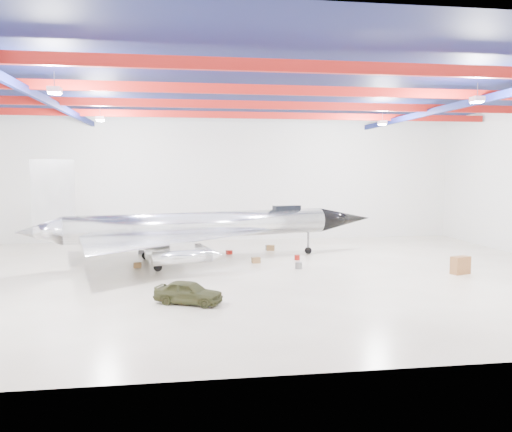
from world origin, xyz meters
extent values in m
plane|color=#BCAD95|center=(0.00, 0.00, 0.00)|extent=(40.00, 40.00, 0.00)
plane|color=silver|center=(0.00, 15.00, 5.50)|extent=(40.00, 0.00, 40.00)
plane|color=#0A0F38|center=(0.00, 0.00, 11.00)|extent=(40.00, 40.00, 0.00)
cube|color=maroon|center=(0.00, -9.00, 10.40)|extent=(39.50, 0.25, 0.50)
cube|color=maroon|center=(0.00, -3.00, 10.40)|extent=(39.50, 0.25, 0.50)
cube|color=maroon|center=(0.00, 3.00, 10.40)|extent=(39.50, 0.25, 0.50)
cube|color=maroon|center=(0.00, 9.00, 10.40)|extent=(39.50, 0.25, 0.50)
cube|color=#0C134B|center=(-12.00, 0.00, 10.10)|extent=(0.25, 29.50, 0.40)
cube|color=#0C134B|center=(12.00, 0.00, 10.10)|extent=(0.25, 29.50, 0.40)
cube|color=silver|center=(-10.00, -6.00, 9.70)|extent=(0.55, 0.55, 0.25)
cube|color=silver|center=(10.00, -6.00, 9.70)|extent=(0.55, 0.55, 0.25)
cube|color=silver|center=(-10.00, 6.00, 9.70)|extent=(0.55, 0.55, 0.25)
cube|color=silver|center=(10.00, 6.00, 9.70)|extent=(0.55, 0.55, 0.25)
cylinder|color=silver|center=(-3.17, 4.57, 2.51)|extent=(17.80, 6.07, 1.79)
cone|color=black|center=(7.68, 7.28, 2.51)|extent=(4.78, 2.82, 1.79)
cone|color=silver|center=(-13.16, 2.08, 2.51)|extent=(3.04, 2.39, 1.79)
cube|color=silver|center=(-12.29, 2.29, 4.83)|extent=(2.46, 0.71, 4.03)
cube|color=black|center=(2.91, 6.08, 3.45)|extent=(2.08, 1.17, 0.45)
cylinder|color=silver|center=(-4.58, -0.86, 1.25)|extent=(3.49, 1.60, 0.81)
cylinder|color=silver|center=(-5.13, 1.31, 1.25)|extent=(3.49, 1.60, 0.81)
cylinder|color=silver|center=(-6.43, 6.52, 1.25)|extent=(3.49, 1.60, 0.81)
cylinder|color=silver|center=(-6.97, 8.69, 1.25)|extent=(3.49, 1.60, 0.81)
cylinder|color=#59595B|center=(4.64, 6.52, 0.81)|extent=(0.16, 0.16, 1.61)
cylinder|color=black|center=(4.64, 6.52, 0.25)|extent=(0.53, 0.31, 0.50)
cylinder|color=#59595B|center=(-6.10, 1.53, 0.81)|extent=(0.16, 0.16, 1.61)
cylinder|color=black|center=(-6.10, 1.53, 0.25)|extent=(0.53, 0.31, 0.50)
cylinder|color=#59595B|center=(-7.19, 5.87, 0.81)|extent=(0.16, 0.16, 1.61)
cylinder|color=black|center=(-7.19, 5.87, 0.25)|extent=(0.53, 0.31, 0.50)
imported|color=#33351A|center=(-4.29, -6.35, 0.55)|extent=(3.44, 2.51, 1.09)
cube|color=brown|center=(11.90, -1.86, 0.53)|extent=(1.28, 0.92, 1.06)
cube|color=olive|center=(-7.45, 2.90, 0.16)|extent=(0.48, 0.39, 0.32)
cube|color=maroon|center=(-1.20, 7.23, 0.15)|extent=(0.50, 0.44, 0.29)
cylinder|color=#59595B|center=(2.67, 1.09, 0.20)|extent=(0.50, 0.50, 0.40)
cube|color=olive|center=(2.15, 8.50, 0.21)|extent=(0.70, 0.61, 0.41)
cube|color=#59595B|center=(-7.63, 8.22, 0.15)|extent=(0.49, 0.42, 0.30)
cylinder|color=maroon|center=(3.27, 4.14, 0.17)|extent=(0.40, 0.40, 0.35)
cube|color=olive|center=(0.27, 3.41, 0.19)|extent=(0.59, 0.50, 0.38)
cylinder|color=#59595B|center=(1.99, 8.70, 0.20)|extent=(0.55, 0.55, 0.40)
camera|label=1|loc=(-4.39, -29.29, 6.15)|focal=35.00mm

